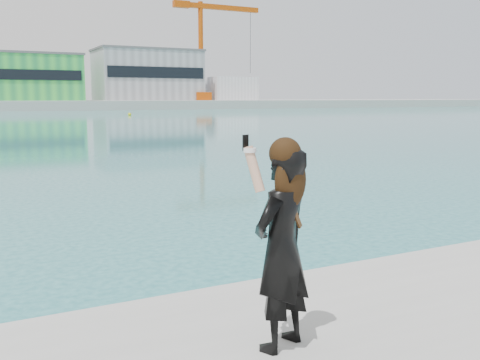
# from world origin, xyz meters

# --- Properties ---
(warehouse_green) EXTENTS (30.60, 16.36, 10.50)m
(warehouse_green) POSITION_xyz_m (8.00, 127.98, 7.26)
(warehouse_green) COLOR green
(warehouse_green) RESTS_ON far_quay
(warehouse_grey_right) EXTENTS (25.50, 15.35, 12.50)m
(warehouse_grey_right) POSITION_xyz_m (40.00, 127.98, 8.26)
(warehouse_grey_right) COLOR gray
(warehouse_grey_right) RESTS_ON far_quay
(ancillary_shed) EXTENTS (12.00, 10.00, 6.00)m
(ancillary_shed) POSITION_xyz_m (62.00, 126.00, 5.00)
(ancillary_shed) COLOR silver
(ancillary_shed) RESTS_ON far_quay
(dock_crane) EXTENTS (23.00, 4.00, 24.00)m
(dock_crane) POSITION_xyz_m (53.20, 122.00, 15.07)
(dock_crane) COLOR #CC4D0C
(dock_crane) RESTS_ON far_quay
(flagpole_right) EXTENTS (1.28, 0.16, 8.00)m
(flagpole_right) POSITION_xyz_m (22.09, 121.00, 6.54)
(flagpole_right) COLOR silver
(flagpole_right) RESTS_ON far_quay
(buoy_near) EXTENTS (0.50, 0.50, 0.50)m
(buoy_near) POSITION_xyz_m (20.94, 76.85, 0.00)
(buoy_near) COLOR yellow
(buoy_near) RESTS_ON ground
(woman) EXTENTS (0.68, 0.58, 1.67)m
(woman) POSITION_xyz_m (0.71, -0.47, 1.64)
(woman) COLOR black
(woman) RESTS_ON near_quay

